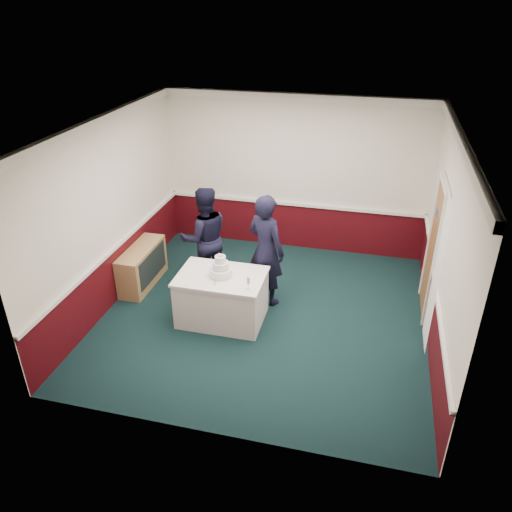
% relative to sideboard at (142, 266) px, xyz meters
% --- Properties ---
extents(ground, '(5.00, 5.00, 0.00)m').
position_rel_sideboard_xyz_m(ground, '(2.28, -0.42, -0.35)').
color(ground, black).
rests_on(ground, ground).
extents(room_shell, '(5.00, 5.00, 3.00)m').
position_rel_sideboard_xyz_m(room_shell, '(2.36, 0.19, 1.62)').
color(room_shell, silver).
rests_on(room_shell, ground).
extents(sideboard, '(0.41, 1.20, 0.70)m').
position_rel_sideboard_xyz_m(sideboard, '(0.00, 0.00, 0.00)').
color(sideboard, tan).
rests_on(sideboard, ground).
extents(cake_table, '(1.32, 0.92, 0.79)m').
position_rel_sideboard_xyz_m(cake_table, '(1.66, -0.69, 0.05)').
color(cake_table, white).
rests_on(cake_table, ground).
extents(wedding_cake, '(0.35, 0.35, 0.36)m').
position_rel_sideboard_xyz_m(wedding_cake, '(1.66, -0.69, 0.55)').
color(wedding_cake, white).
rests_on(wedding_cake, cake_table).
extents(cake_knife, '(0.08, 0.21, 0.00)m').
position_rel_sideboard_xyz_m(cake_knife, '(1.63, -0.89, 0.44)').
color(cake_knife, silver).
rests_on(cake_knife, cake_table).
extents(champagne_flute, '(0.05, 0.05, 0.21)m').
position_rel_sideboard_xyz_m(champagne_flute, '(2.16, -0.97, 0.58)').
color(champagne_flute, silver).
rests_on(champagne_flute, cake_table).
extents(person_man, '(1.10, 1.03, 1.79)m').
position_rel_sideboard_xyz_m(person_man, '(1.07, 0.28, 0.55)').
color(person_man, black).
rests_on(person_man, ground).
extents(person_woman, '(0.81, 0.71, 1.87)m').
position_rel_sideboard_xyz_m(person_woman, '(2.19, 0.01, 0.58)').
color(person_woman, black).
rests_on(person_woman, ground).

